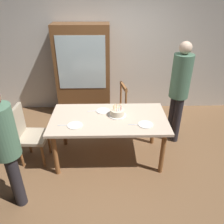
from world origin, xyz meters
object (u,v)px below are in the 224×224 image
Objects in this scene: plate_near_guest at (146,124)px; person_guest at (179,88)px; dining_table at (109,123)px; chair_upholstered at (27,132)px; plate_far_side at (103,111)px; chair_spindle_back at (114,110)px; china_cabinet at (83,72)px; person_celebrant at (6,146)px; plate_near_celebrant at (75,125)px; birthday_cake at (117,113)px.

person_guest is at bearing 47.52° from plate_near_guest.
plate_near_guest is (0.53, -0.21, 0.09)m from dining_table.
plate_near_guest is 1.83m from chair_upholstered.
chair_spindle_back is (0.20, 0.58, -0.31)m from plate_far_side.
dining_table is 0.93× the size of china_cabinet.
china_cabinet reaches higher than person_celebrant.
person_guest is 2.00m from china_cabinet.
plate_near_celebrant is 0.23× the size of chair_upholstered.
chair_upholstered is at bearing 95.49° from person_celebrant.
plate_near_guest is at bearing -132.48° from person_guest.
plate_far_side is 1.43m from china_cabinet.
china_cabinet is (-1.70, 1.05, -0.07)m from person_guest.
plate_near_celebrant is at bearing -120.81° from chair_spindle_back.
china_cabinet is (-0.65, 1.49, 0.14)m from birthday_cake.
dining_table is 8.04× the size of plate_near_celebrant.
person_celebrant reaches higher than dining_table.
person_celebrant reaches higher than chair_upholstered.
chair_spindle_back is 0.53× the size of person_guest.
plate_near_celebrant is at bearing -89.06° from china_cabinet.
plate_near_celebrant is 0.58m from plate_far_side.
china_cabinet is at bearing 74.17° from person_celebrant.
plate_near_celebrant and plate_far_side have the same top height.
chair_upholstered reaches higher than plate_near_celebrant.
chair_spindle_back is at bearing 165.02° from person_guest.
birthday_cake is 1.27× the size of plate_far_side.
chair_spindle_back is at bearing 112.72° from plate_near_guest.
plate_near_guest is 0.12× the size of china_cabinet.
plate_near_celebrant is at bearing 41.72° from person_celebrant.
china_cabinet reaches higher than chair_upholstered.
chair_spindle_back is at bearing 59.19° from plate_near_celebrant.
china_cabinet is at bearing 113.48° from birthday_cake.
person_celebrant is (0.08, -0.81, 0.37)m from chair_upholstered.
plate_far_side is 0.14× the size of person_celebrant.
chair_upholstered reaches higher than plate_near_guest.
chair_spindle_back is (0.60, 1.00, -0.31)m from plate_near_celebrant.
person_celebrant reaches higher than plate_near_guest.
person_guest is (2.38, 1.35, 0.12)m from person_celebrant.
chair_upholstered reaches higher than birthday_cake.
chair_spindle_back is 2.14m from person_celebrant.
birthday_cake is at bearing -33.19° from plate_far_side.
chair_upholstered is 0.89m from person_celebrant.
birthday_cake is 0.18× the size of person_celebrant.
chair_spindle_back is at bearing 82.02° from dining_table.
plate_near_celebrant is 0.12× the size of china_cabinet.
plate_near_guest is 1.00m from person_guest.
plate_far_side is 1.33m from person_guest.
plate_far_side is at bearing 146.81° from birthday_cake.
plate_far_side is 1.23m from chair_upholstered.
dining_table is 8.04× the size of plate_far_side.
plate_far_side is at bearing 46.51° from plate_near_celebrant.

